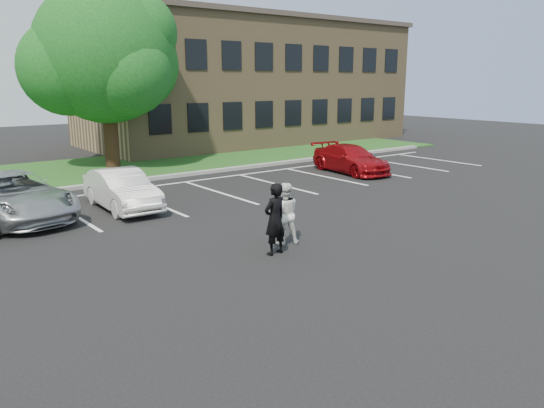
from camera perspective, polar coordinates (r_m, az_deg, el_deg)
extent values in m
plane|color=black|center=(12.81, 2.75, -6.27)|extent=(90.00, 90.00, 0.00)
cube|color=gray|center=(22.97, -17.00, 2.14)|extent=(40.00, 0.30, 0.15)
cube|color=#17440F|center=(26.71, -20.08, 3.32)|extent=(44.00, 8.00, 0.08)
cube|color=white|center=(18.40, -20.65, -1.03)|extent=(0.12, 5.20, 0.01)
cube|color=white|center=(19.36, -12.75, 0.18)|extent=(0.12, 5.20, 0.01)
cube|color=white|center=(20.65, -5.71, 1.26)|extent=(0.12, 5.20, 0.01)
cube|color=white|center=(22.22, 0.42, 2.18)|extent=(0.12, 5.20, 0.01)
cube|color=white|center=(24.02, 5.70, 2.95)|extent=(0.12, 5.20, 0.01)
cube|color=white|center=(26.00, 10.21, 3.59)|extent=(0.12, 5.20, 0.01)
cube|color=white|center=(28.11, 14.08, 4.12)|extent=(0.12, 5.20, 0.01)
cube|color=white|center=(30.34, 17.39, 4.56)|extent=(0.12, 5.20, 0.01)
cube|color=white|center=(22.33, -12.45, 1.92)|extent=(34.00, 0.12, 0.01)
cube|color=#8A724E|center=(38.07, -2.66, 12.83)|extent=(22.00, 10.00, 8.00)
cube|color=#453B34|center=(38.26, -2.73, 19.06)|extent=(22.40, 10.40, 0.30)
cube|color=black|center=(29.12, -11.92, 8.89)|extent=(1.30, 0.06, 1.60)
cube|color=black|center=(29.07, -12.25, 15.58)|extent=(1.30, 0.06, 1.60)
cube|color=black|center=(30.19, -7.95, 9.19)|extent=(1.30, 0.06, 1.60)
cube|color=black|center=(30.14, -8.16, 15.65)|extent=(1.30, 0.06, 1.60)
cube|color=black|center=(31.39, -4.26, 9.43)|extent=(1.30, 0.06, 1.60)
cube|color=black|center=(31.35, -4.37, 15.64)|extent=(1.30, 0.06, 1.60)
cube|color=black|center=(32.71, -0.85, 9.62)|extent=(1.30, 0.06, 1.60)
cube|color=black|center=(32.67, -0.87, 15.58)|extent=(1.30, 0.06, 1.60)
cube|color=black|center=(34.13, 2.29, 9.76)|extent=(1.30, 0.06, 1.60)
cube|color=black|center=(34.09, 2.35, 15.48)|extent=(1.30, 0.06, 1.60)
cube|color=black|center=(35.65, 5.17, 9.87)|extent=(1.30, 0.06, 1.60)
cube|color=black|center=(35.61, 5.29, 15.34)|extent=(1.30, 0.06, 1.60)
cube|color=black|center=(37.24, 7.82, 9.95)|extent=(1.30, 0.06, 1.60)
cube|color=black|center=(37.21, 7.99, 15.18)|extent=(1.30, 0.06, 1.60)
cube|color=black|center=(38.91, 10.24, 10.00)|extent=(1.30, 0.06, 1.60)
cube|color=black|center=(38.88, 10.45, 15.00)|extent=(1.30, 0.06, 1.60)
cube|color=black|center=(40.64, 12.46, 10.03)|extent=(1.30, 0.06, 1.60)
cube|color=black|center=(40.61, 12.70, 14.82)|extent=(1.30, 0.06, 1.60)
cylinder|color=black|center=(27.19, -16.91, 7.04)|extent=(0.70, 0.70, 3.20)
sphere|color=#124B18|center=(27.09, -17.49, 15.26)|extent=(6.60, 6.60, 6.60)
sphere|color=#124B18|center=(28.32, -14.80, 14.30)|extent=(4.60, 4.60, 4.60)
sphere|color=#124B18|center=(26.89, -21.17, 13.51)|extent=(4.40, 4.40, 4.40)
sphere|color=#124B18|center=(25.82, -15.29, 13.53)|extent=(4.00, 4.00, 4.00)
sphere|color=#124B18|center=(28.41, -19.88, 15.58)|extent=(4.20, 4.20, 4.20)
sphere|color=#124B18|center=(26.77, -14.40, 17.42)|extent=(3.80, 3.80, 3.80)
imported|color=black|center=(13.11, 0.31, -1.63)|extent=(0.71, 0.51, 1.81)
imported|color=white|center=(13.97, 1.33, -1.04)|extent=(0.99, 0.90, 1.65)
imported|color=#A6A9AD|center=(18.31, -26.11, 0.74)|extent=(3.25, 5.62, 1.47)
imported|color=silver|center=(18.50, -15.86, 1.50)|extent=(1.53, 4.09, 1.33)
imported|color=maroon|center=(25.18, 8.44, 4.82)|extent=(2.33, 4.61, 1.28)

